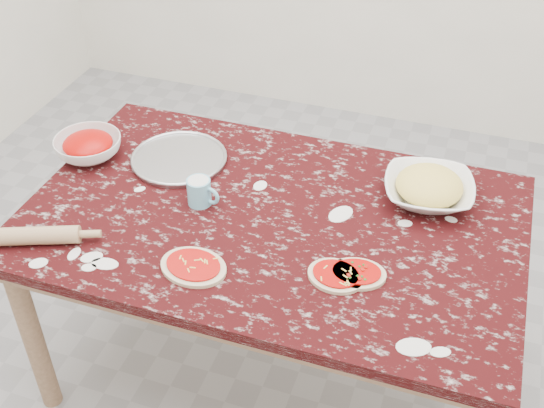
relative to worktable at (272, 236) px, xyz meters
The scene contains 10 objects.
ground 0.67m from the worktable, ahead, with size 4.00×4.00×0.00m, color gray.
worktable is the anchor object (origin of this frame).
pizza_tray 0.47m from the worktable, 155.44° to the left, with size 0.34×0.34×0.01m, color #B2B2B7.
sauce_bowl 0.76m from the worktable, behind, with size 0.24×0.24×0.08m, color white.
cheese_bowl 0.54m from the worktable, 28.68° to the left, with size 0.29×0.29×0.07m, color white.
flour_mug 0.28m from the worktable, behind, with size 0.12×0.08×0.09m.
pizza_left 0.35m from the worktable, 114.50° to the right, with size 0.23×0.19×0.02m.
pizza_mid 0.35m from the worktable, 38.01° to the right, with size 0.19×0.16×0.02m.
pizza_right 0.38m from the worktable, 29.24° to the right, with size 0.20×0.16×0.02m.
rolling_pin 0.75m from the worktable, 151.06° to the right, with size 0.06×0.06×0.28m, color tan.
Camera 1 is at (0.55, -1.62, 2.14)m, focal length 44.95 mm.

